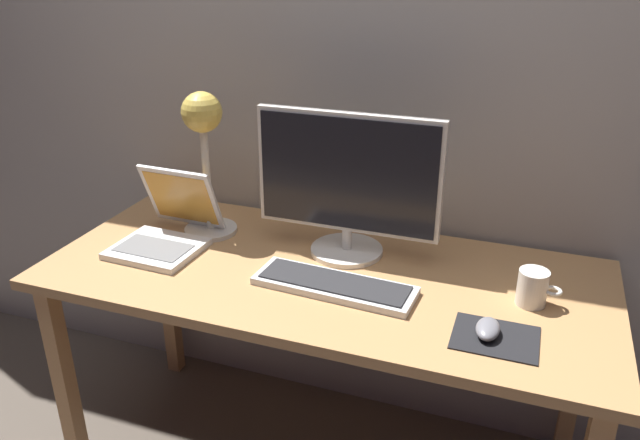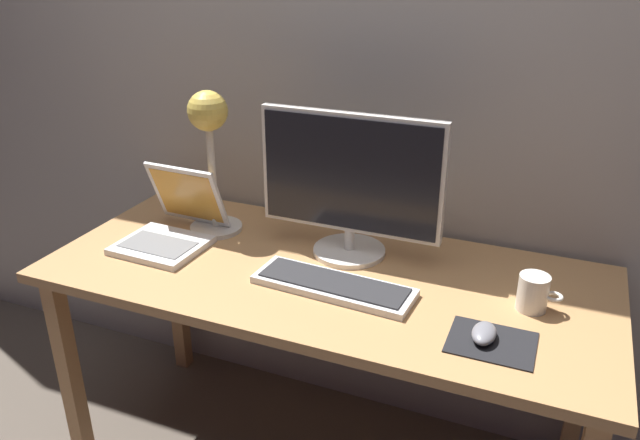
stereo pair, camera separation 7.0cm
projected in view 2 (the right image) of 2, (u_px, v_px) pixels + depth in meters
back_wall at (374, 49)px, 1.89m from camera, size 4.80×0.06×2.60m
desk at (324, 295)px, 1.81m from camera, size 1.60×0.70×0.74m
monitor at (350, 182)px, 1.78m from camera, size 0.54×0.22×0.43m
keyboard_main at (333, 285)px, 1.68m from camera, size 0.45×0.17×0.03m
laptop at (174, 221)px, 1.94m from camera, size 0.27×0.31×0.23m
desk_lamp at (209, 137)px, 1.90m from camera, size 0.17×0.17×0.46m
mousepad at (491, 342)px, 1.45m from camera, size 0.20×0.16×0.00m
mouse at (484, 333)px, 1.46m from camera, size 0.06×0.10×0.03m
coffee_mug at (534, 293)px, 1.57m from camera, size 0.11×0.08×0.10m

